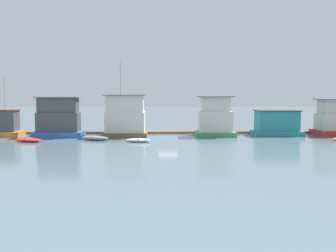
{
  "coord_description": "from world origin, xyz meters",
  "views": [
    {
      "loc": [
        -1.05,
        -48.9,
        5.71
      ],
      "look_at": [
        0.0,
        -1.0,
        1.4
      ],
      "focal_mm": 40.0,
      "sensor_mm": 36.0,
      "label": 1
    }
  ],
  "objects": [
    {
      "name": "houseboat_blue",
      "position": [
        -14.12,
        -0.53,
        2.29
      ],
      "size": [
        6.29,
        3.46,
        5.16
      ],
      "color": "#3866B7",
      "rests_on": "ground_plane"
    },
    {
      "name": "houseboat_teal",
      "position": [
        14.59,
        0.59,
        1.56
      ],
      "size": [
        6.32,
        3.79,
        3.36
      ],
      "color": "teal",
      "rests_on": "ground_plane"
    },
    {
      "name": "dock_walkway",
      "position": [
        0.0,
        3.45,
        0.15
      ],
      "size": [
        59.6,
        2.0,
        0.3
      ],
      "primitive_type": "cube",
      "color": "brown",
      "rests_on": "ground_plane"
    },
    {
      "name": "dinghy_grey",
      "position": [
        -8.88,
        -4.26,
        0.27
      ],
      "size": [
        3.74,
        2.14,
        0.53
      ],
      "color": "gray",
      "rests_on": "ground_plane"
    },
    {
      "name": "houseboat_green",
      "position": [
        6.23,
        -0.02,
        2.29
      ],
      "size": [
        5.09,
        4.0,
        5.23
      ],
      "color": "#4C9360",
      "rests_on": "ground_plane"
    },
    {
      "name": "houseboat_brown",
      "position": [
        -5.56,
        0.01,
        2.55
      ],
      "size": [
        5.71,
        4.16,
        9.71
      ],
      "color": "brown",
      "rests_on": "ground_plane"
    },
    {
      "name": "dinghy_red",
      "position": [
        -16.32,
        -5.51,
        0.23
      ],
      "size": [
        3.62,
        2.33,
        0.45
      ],
      "color": "red",
      "rests_on": "ground_plane"
    },
    {
      "name": "ground_plane",
      "position": [
        0.0,
        0.0,
        0.0
      ],
      "size": [
        200.0,
        200.0,
        0.0
      ],
      "primitive_type": "plane",
      "color": "slate"
    },
    {
      "name": "dinghy_white",
      "position": [
        -3.52,
        -6.0,
        0.22
      ],
      "size": [
        2.98,
        1.37,
        0.43
      ],
      "color": "white",
      "rests_on": "ground_plane"
    }
  ]
}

